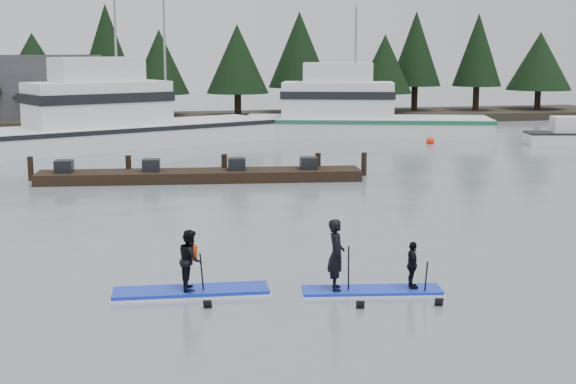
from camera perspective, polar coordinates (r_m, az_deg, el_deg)
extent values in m
plane|color=slate|center=(18.85, 4.28, -6.40)|extent=(160.00, 160.00, 0.00)
cube|color=#2D281E|center=(59.68, -8.12, 5.12)|extent=(70.00, 8.00, 0.60)
cube|color=white|center=(46.48, -10.96, 3.43)|extent=(17.17, 10.75, 2.22)
cube|color=white|center=(45.46, -13.35, 6.13)|extent=(8.21, 5.99, 2.41)
cylinder|color=gray|center=(45.83, -12.12, 9.27)|extent=(0.14, 0.14, 7.30)
cube|color=white|center=(50.66, 5.60, 4.10)|extent=(15.82, 8.70, 2.17)
cube|color=white|center=(50.46, 3.56, 6.58)|extent=(7.47, 5.04, 2.17)
cylinder|color=gray|center=(50.38, 4.82, 9.18)|extent=(0.14, 0.14, 6.78)
cube|color=black|center=(33.26, -6.24, 1.16)|extent=(13.35, 3.58, 0.44)
sphere|color=red|center=(47.06, 10.08, 3.40)|extent=(0.48, 0.48, 0.48)
cube|color=#142EC3|center=(17.99, -6.90, -7.05)|extent=(3.50, 1.15, 0.13)
imported|color=black|center=(17.79, -6.95, -4.79)|extent=(0.56, 0.69, 1.34)
cube|color=red|center=(17.75, -6.96, -4.29)|extent=(0.32, 0.23, 0.32)
cylinder|color=black|center=(17.71, -6.09, -6.38)|extent=(0.24, 0.88, 1.52)
cube|color=#1532CD|center=(18.04, 5.97, -7.02)|extent=(3.18, 1.28, 0.11)
imported|color=black|center=(17.70, 3.45, -4.46)|extent=(0.48, 0.64, 1.59)
cylinder|color=black|center=(17.64, 4.32, -6.02)|extent=(0.34, 0.91, 1.61)
imported|color=black|center=(18.03, 8.84, -5.15)|extent=(0.37, 0.66, 1.06)
cylinder|color=black|center=(18.01, 9.72, -6.76)|extent=(0.30, 0.81, 1.42)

